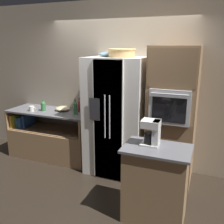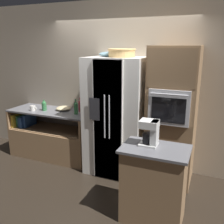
# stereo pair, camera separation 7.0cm
# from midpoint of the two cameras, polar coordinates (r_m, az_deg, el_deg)

# --- Properties ---
(ground_plane) EXTENTS (20.00, 20.00, 0.00)m
(ground_plane) POSITION_cam_midpoint_polar(r_m,az_deg,el_deg) (4.38, -0.96, -13.26)
(ground_plane) COLOR black
(wall_back) EXTENTS (12.00, 0.06, 2.80)m
(wall_back) POSITION_cam_midpoint_polar(r_m,az_deg,el_deg) (4.35, 1.44, 6.13)
(wall_back) COLOR tan
(wall_back) RESTS_ON ground_plane
(counter_left) EXTENTS (1.59, 0.64, 0.91)m
(counter_left) POSITION_cam_midpoint_polar(r_m,az_deg,el_deg) (4.92, -14.10, -6.20)
(counter_left) COLOR #93704C
(counter_left) RESTS_ON ground_plane
(refrigerator) EXTENTS (0.94, 0.76, 1.90)m
(refrigerator) POSITION_cam_midpoint_polar(r_m,az_deg,el_deg) (4.06, 0.49, -1.04)
(refrigerator) COLOR white
(refrigerator) RESTS_ON ground_plane
(wall_oven) EXTENTS (0.69, 0.72, 2.07)m
(wall_oven) POSITION_cam_midpoint_polar(r_m,az_deg,el_deg) (3.85, 13.04, -0.93)
(wall_oven) COLOR #93704C
(wall_oven) RESTS_ON ground_plane
(island_counter) EXTENTS (0.78, 0.53, 0.94)m
(island_counter) POSITION_cam_midpoint_polar(r_m,az_deg,el_deg) (3.15, 9.25, -15.84)
(island_counter) COLOR #93704C
(island_counter) RESTS_ON ground_plane
(wicker_basket) EXTENTS (0.42, 0.42, 0.13)m
(wicker_basket) POSITION_cam_midpoint_polar(r_m,az_deg,el_deg) (3.83, 1.72, 13.44)
(wicker_basket) COLOR tan
(wicker_basket) RESTS_ON refrigerator
(fruit_bowl) EXTENTS (0.28, 0.28, 0.08)m
(fruit_bowl) POSITION_cam_midpoint_polar(r_m,az_deg,el_deg) (4.04, -1.52, 13.08)
(fruit_bowl) COLOR #668C99
(fruit_bowl) RESTS_ON refrigerator
(bottle_tall) EXTENTS (0.07, 0.07, 0.26)m
(bottle_tall) POSITION_cam_midpoint_polar(r_m,az_deg,el_deg) (4.52, -7.86, 1.43)
(bottle_tall) COLOR maroon
(bottle_tall) RESTS_ON counter_left
(bottle_short) EXTENTS (0.09, 0.09, 0.20)m
(bottle_short) POSITION_cam_midpoint_polar(r_m,az_deg,el_deg) (4.74, -15.87, 1.41)
(bottle_short) COLOR #33723F
(bottle_short) RESTS_ON counter_left
(bottle_wide) EXTENTS (0.07, 0.07, 0.26)m
(bottle_wide) POSITION_cam_midpoint_polar(r_m,az_deg,el_deg) (4.38, -8.83, 0.97)
(bottle_wide) COLOR #33723F
(bottle_wide) RESTS_ON counter_left
(mug) EXTENTS (0.13, 0.10, 0.09)m
(mug) POSITION_cam_midpoint_polar(r_m,az_deg,el_deg) (4.80, -18.24, 0.76)
(mug) COLOR silver
(mug) RESTS_ON counter_left
(mixing_bowl) EXTENTS (0.27, 0.27, 0.08)m
(mixing_bowl) POSITION_cam_midpoint_polar(r_m,az_deg,el_deg) (4.69, -11.65, 0.80)
(mixing_bowl) COLOR beige
(mixing_bowl) RESTS_ON counter_left
(coffee_maker) EXTENTS (0.21, 0.18, 0.31)m
(coffee_maker) POSITION_cam_midpoint_polar(r_m,az_deg,el_deg) (2.93, 8.55, -4.50)
(coffee_maker) COLOR white
(coffee_maker) RESTS_ON island_counter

